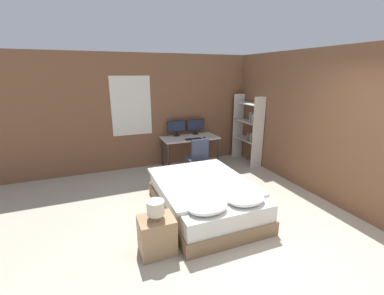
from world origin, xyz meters
The scene contains 13 objects.
ground_plane centered at (0.00, 0.00, 0.00)m, with size 20.00×20.00×0.00m, color #B2A893.
wall_back centered at (-0.01, 4.01, 1.35)m, with size 12.00×0.08×2.70m.
wall_side_right centered at (1.74, 1.50, 1.35)m, with size 0.06×12.00×2.70m.
bed centered at (-0.53, 1.45, 0.27)m, with size 1.47×2.06×0.61m.
nightstand centered at (-1.53, 0.75, 0.25)m, with size 0.45×0.37×0.50m.
bedside_lamp centered at (-1.53, 0.75, 0.65)m, with size 0.22×0.22×0.25m.
desk centered at (0.04, 3.60, 0.66)m, with size 1.36×0.69×0.75m.
monitor_left centered at (-0.21, 3.84, 0.97)m, with size 0.47×0.16×0.38m.
monitor_right centered at (0.30, 3.84, 0.97)m, with size 0.47×0.16×0.38m.
keyboard centered at (0.04, 3.36, 0.76)m, with size 0.39×0.13×0.02m.
computer_mouse centered at (0.33, 3.36, 0.77)m, with size 0.07×0.05×0.04m.
office_chair centered at (-0.08, 2.83, 0.35)m, with size 0.52×0.52×0.92m.
bookshelf centered at (1.54, 3.25, 0.94)m, with size 0.31×0.92×1.73m.
Camera 1 is at (-2.17, -2.08, 2.28)m, focal length 24.00 mm.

